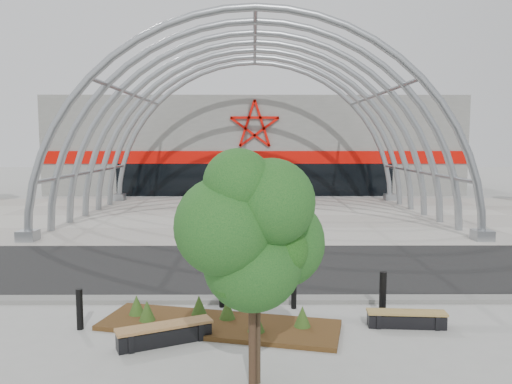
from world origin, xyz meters
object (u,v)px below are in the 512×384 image
bollard_2 (294,292)px  bench_0 (165,334)px  street_tree_0 (252,225)px  street_tree_1 (258,259)px  bench_1 (406,319)px

bollard_2 → bench_0: bearing=-142.6°
street_tree_0 → bench_0: bearing=135.4°
street_tree_1 → bench_0: bearing=138.5°
street_tree_0 → bollard_2: bearing=75.4°
street_tree_0 → bench_1: 5.39m
bench_1 → bollard_2: size_ratio=2.13×
bench_1 → bollard_2: bollard_2 is taller
street_tree_0 → street_tree_1: size_ratio=1.27×
street_tree_0 → bench_0: 3.83m
bench_0 → bench_1: (5.57, 0.94, -0.02)m
street_tree_1 → bollard_2: size_ratio=3.67×
street_tree_1 → bench_0: 3.41m
street_tree_1 → bench_0: size_ratio=1.54×
street_tree_0 → bench_0: (-1.91, 1.89, -2.73)m
street_tree_0 → bollard_2: size_ratio=4.66×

